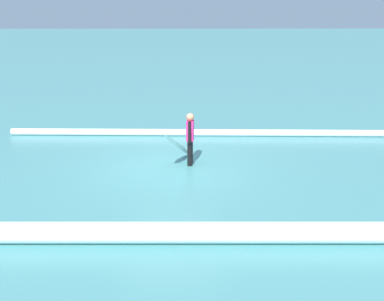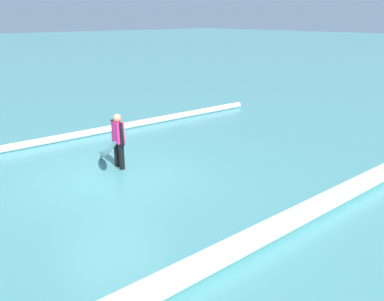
{
  "view_description": "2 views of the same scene",
  "coord_description": "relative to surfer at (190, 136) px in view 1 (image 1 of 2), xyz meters",
  "views": [
    {
      "loc": [
        -0.43,
        13.63,
        4.31
      ],
      "look_at": [
        -0.58,
        2.49,
        1.19
      ],
      "focal_mm": 48.26,
      "sensor_mm": 36.0,
      "label": 1
    },
    {
      "loc": [
        4.89,
        8.71,
        3.88
      ],
      "look_at": [
        -0.6,
        2.54,
        1.17
      ],
      "focal_mm": 38.64,
      "sensor_mm": 36.0,
      "label": 2
    }
  ],
  "objects": [
    {
      "name": "ground_plane",
      "position": [
        0.56,
        0.32,
        -0.82
      ],
      "size": [
        184.69,
        184.69,
        0.0
      ],
      "primitive_type": "plane",
      "color": "teal"
    },
    {
      "name": "surfer",
      "position": [
        0.0,
        0.0,
        0.0
      ],
      "size": [
        0.23,
        0.63,
        1.47
      ],
      "rotation": [
        0.0,
        0.0,
        4.63
      ],
      "color": "black",
      "rests_on": "ground_plane"
    },
    {
      "name": "surfboard",
      "position": [
        0.33,
        -0.03,
        -0.28
      ],
      "size": [
        0.86,
        2.01,
        1.11
      ],
      "color": "white",
      "rests_on": "ground_plane"
    },
    {
      "name": "wave_crest_foreground",
      "position": [
        -0.96,
        -3.29,
        -0.71
      ],
      "size": [
        14.26,
        0.71,
        0.23
      ],
      "primitive_type": "cylinder",
      "rotation": [
        0.0,
        1.57,
        -0.03
      ],
      "color": "white",
      "rests_on": "ground_plane"
    },
    {
      "name": "wave_crest_midground",
      "position": [
        1.46,
        5.01,
        -0.62
      ],
      "size": [
        20.24,
        0.68,
        0.41
      ],
      "primitive_type": "cylinder",
      "rotation": [
        0.0,
        1.57,
        -0.01
      ],
      "color": "white",
      "rests_on": "ground_plane"
    }
  ]
}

